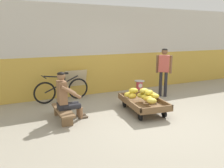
# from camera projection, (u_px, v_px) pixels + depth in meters

# --- Properties ---
(ground_plane) EXTENTS (80.00, 80.00, 0.00)m
(ground_plane) POSITION_uv_depth(u_px,v_px,m) (155.00, 121.00, 5.21)
(ground_plane) COLOR gray
(back_wall) EXTENTS (16.00, 0.30, 2.85)m
(back_wall) POSITION_uv_depth(u_px,v_px,m) (103.00, 50.00, 7.57)
(back_wall) COLOR gold
(back_wall) RESTS_ON ground
(banana_cart) EXTENTS (1.01, 1.53, 0.36)m
(banana_cart) POSITION_uv_depth(u_px,v_px,m) (143.00, 103.00, 5.79)
(banana_cart) COLOR brown
(banana_cart) RESTS_ON ground
(banana_pile) EXTENTS (0.82, 1.27, 0.27)m
(banana_pile) POSITION_uv_depth(u_px,v_px,m) (143.00, 94.00, 5.76)
(banana_pile) COLOR gold
(banana_pile) RESTS_ON banana_cart
(low_bench) EXTENTS (0.30, 1.10, 0.27)m
(low_bench) POSITION_uv_depth(u_px,v_px,m) (63.00, 112.00, 5.26)
(low_bench) COLOR brown
(low_bench) RESTS_ON ground
(vendor_seated) EXTENTS (0.68, 0.48, 1.14)m
(vendor_seated) POSITION_uv_depth(u_px,v_px,m) (66.00, 96.00, 5.21)
(vendor_seated) COLOR brown
(vendor_seated) RESTS_ON ground
(plastic_crate) EXTENTS (0.36, 0.28, 0.30)m
(plastic_crate) POSITION_uv_depth(u_px,v_px,m) (139.00, 95.00, 6.89)
(plastic_crate) COLOR red
(plastic_crate) RESTS_ON ground
(weighing_scale) EXTENTS (0.30, 0.30, 0.29)m
(weighing_scale) POSITION_uv_depth(u_px,v_px,m) (139.00, 85.00, 6.83)
(weighing_scale) COLOR #28282D
(weighing_scale) RESTS_ON plastic_crate
(bicycle_near_left) EXTENTS (1.66, 0.48, 0.86)m
(bicycle_near_left) POSITION_uv_depth(u_px,v_px,m) (62.00, 90.00, 6.71)
(bicycle_near_left) COLOR black
(bicycle_near_left) RESTS_ON ground
(sign_board) EXTENTS (0.70, 0.29, 0.87)m
(sign_board) POSITION_uv_depth(u_px,v_px,m) (75.00, 83.00, 7.21)
(sign_board) COLOR #C6B289
(sign_board) RESTS_ON ground
(customer_adult) EXTENTS (0.38, 0.37, 1.53)m
(customer_adult) POSITION_uv_depth(u_px,v_px,m) (164.00, 67.00, 7.08)
(customer_adult) COLOR #232328
(customer_adult) RESTS_ON ground
(shopping_bag) EXTENTS (0.18, 0.12, 0.24)m
(shopping_bag) POSITION_uv_depth(u_px,v_px,m) (148.00, 100.00, 6.43)
(shopping_bag) COLOR #D13D4C
(shopping_bag) RESTS_ON ground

